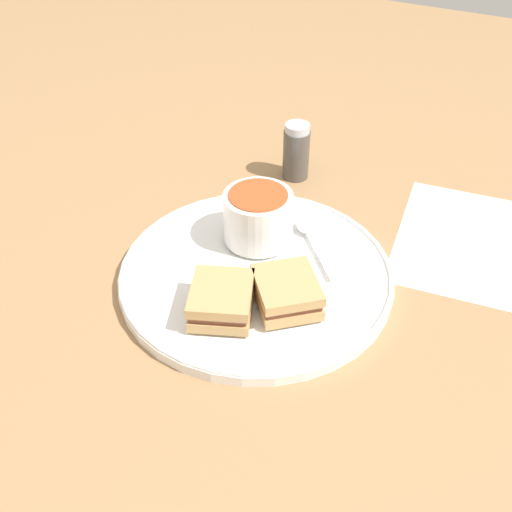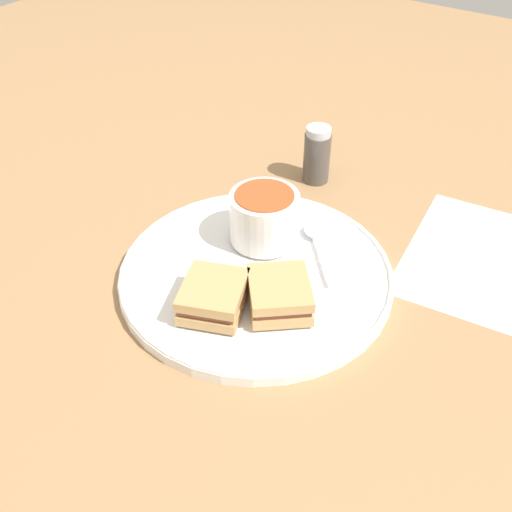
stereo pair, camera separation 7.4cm
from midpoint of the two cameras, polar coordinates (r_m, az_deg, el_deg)
name	(u,v)px [view 2 (the right image)]	position (r m, az deg, el deg)	size (l,w,h in m)	color
ground_plane	(256,279)	(0.77, 2.77, -2.28)	(2.40, 2.40, 0.00)	#9E754C
plate	(256,273)	(0.76, 2.79, -1.75)	(0.35, 0.35, 0.02)	white
soup_bowl	(264,217)	(0.78, 3.51, 3.65)	(0.09, 0.09, 0.07)	white
spoon	(314,236)	(0.81, 8.21, 1.83)	(0.10, 0.10, 0.01)	silver
sandwich_half_near	(212,296)	(0.69, -1.16, -3.92)	(0.09, 0.10, 0.03)	tan
sandwich_half_far	(279,294)	(0.70, 5.31, -3.79)	(0.10, 0.10, 0.03)	tan
salt_shaker	(317,155)	(0.94, 8.11, 9.44)	(0.04, 0.04, 0.09)	#4C4742
menu_sheet	(507,267)	(0.86, 25.13, -1.03)	(0.28, 0.28, 0.00)	white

